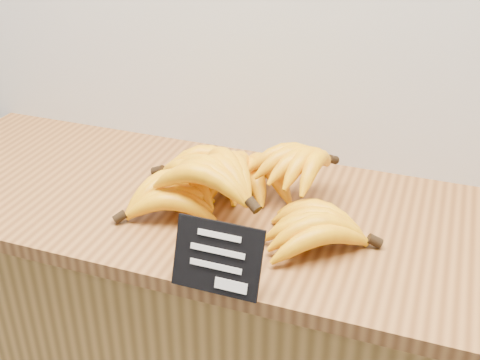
# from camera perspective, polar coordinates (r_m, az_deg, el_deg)

# --- Properties ---
(counter_top) EXTENTS (1.57, 0.54, 0.03)m
(counter_top) POSITION_cam_1_polar(r_m,az_deg,el_deg) (1.24, 0.79, -3.21)
(counter_top) COLOR brown
(counter_top) RESTS_ON counter
(chalkboard_sign) EXTENTS (0.15, 0.05, 0.11)m
(chalkboard_sign) POSITION_cam_1_polar(r_m,az_deg,el_deg) (0.99, -2.17, -7.39)
(chalkboard_sign) COLOR black
(chalkboard_sign) RESTS_ON counter_top
(banana_pile) EXTENTS (0.53, 0.38, 0.13)m
(banana_pile) POSITION_cam_1_polar(r_m,az_deg,el_deg) (1.21, -0.14, -0.40)
(banana_pile) COLOR #EFA909
(banana_pile) RESTS_ON counter_top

